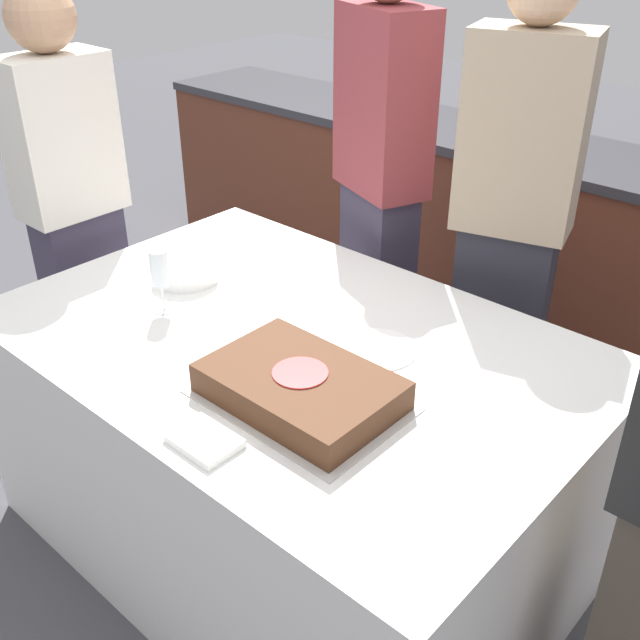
{
  "coord_description": "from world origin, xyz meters",
  "views": [
    {
      "loc": [
        1.25,
        -1.26,
        1.85
      ],
      "look_at": [
        0.11,
        0.0,
        0.87
      ],
      "focal_mm": 42.0,
      "sensor_mm": 36.0,
      "label": 1
    }
  ],
  "objects_px": {
    "cake": "(300,387)",
    "person_seated_left": "(75,213)",
    "person_cutting_cake": "(510,233)",
    "plate_stack": "(186,269)",
    "wine_glass": "(160,270)",
    "person_standing_back": "(380,189)"
  },
  "relations": [
    {
      "from": "cake",
      "to": "person_seated_left",
      "type": "xyz_separation_m",
      "value": [
        -1.28,
        0.19,
        0.04
      ]
    },
    {
      "from": "wine_glass",
      "to": "person_seated_left",
      "type": "relative_size",
      "value": 0.12
    },
    {
      "from": "person_cutting_cake",
      "to": "person_seated_left",
      "type": "xyz_separation_m",
      "value": [
        -1.28,
        -0.78,
        -0.05
      ]
    },
    {
      "from": "wine_glass",
      "to": "person_seated_left",
      "type": "xyz_separation_m",
      "value": [
        -0.68,
        0.14,
        -0.05
      ]
    },
    {
      "from": "person_cutting_cake",
      "to": "person_seated_left",
      "type": "relative_size",
      "value": 1.07
    },
    {
      "from": "person_standing_back",
      "to": "cake",
      "type": "bearing_deg",
      "value": 139.41
    },
    {
      "from": "person_seated_left",
      "to": "cake",
      "type": "bearing_deg",
      "value": -98.63
    },
    {
      "from": "person_seated_left",
      "to": "person_standing_back",
      "type": "relative_size",
      "value": 0.93
    },
    {
      "from": "wine_glass",
      "to": "person_cutting_cake",
      "type": "xyz_separation_m",
      "value": [
        0.6,
        0.92,
        -0.01
      ]
    },
    {
      "from": "wine_glass",
      "to": "person_standing_back",
      "type": "height_order",
      "value": "person_standing_back"
    },
    {
      "from": "wine_glass",
      "to": "cake",
      "type": "bearing_deg",
      "value": -5.28
    },
    {
      "from": "wine_glass",
      "to": "person_cutting_cake",
      "type": "bearing_deg",
      "value": 56.59
    },
    {
      "from": "cake",
      "to": "plate_stack",
      "type": "distance_m",
      "value": 0.75
    },
    {
      "from": "person_cutting_cake",
      "to": "person_standing_back",
      "type": "bearing_deg",
      "value": -16.06
    },
    {
      "from": "person_cutting_cake",
      "to": "person_seated_left",
      "type": "distance_m",
      "value": 1.5
    },
    {
      "from": "wine_glass",
      "to": "person_seated_left",
      "type": "distance_m",
      "value": 0.69
    },
    {
      "from": "cake",
      "to": "person_cutting_cake",
      "type": "distance_m",
      "value": 0.98
    },
    {
      "from": "cake",
      "to": "person_seated_left",
      "type": "bearing_deg",
      "value": 171.37
    },
    {
      "from": "person_cutting_cake",
      "to": "wine_glass",
      "type": "bearing_deg",
      "value": 40.53
    },
    {
      "from": "person_seated_left",
      "to": "person_standing_back",
      "type": "height_order",
      "value": "person_standing_back"
    },
    {
      "from": "cake",
      "to": "wine_glass",
      "type": "xyz_separation_m",
      "value": [
        -0.6,
        0.06,
        0.09
      ]
    },
    {
      "from": "plate_stack",
      "to": "wine_glass",
      "type": "height_order",
      "value": "wine_glass"
    }
  ]
}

